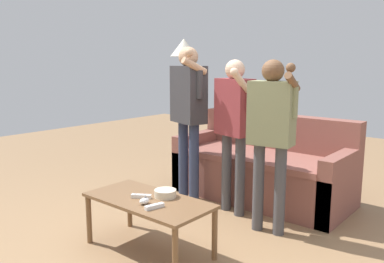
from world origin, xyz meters
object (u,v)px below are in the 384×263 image
object	(u,v)px
floor_lamp	(184,58)
game_remote_wand_near	(141,196)
coffee_table	(148,206)
snack_bowl	(165,193)
player_left	(188,106)
player_center	(234,118)
player_right	(271,126)
game_remote_nunchuk	(144,201)
game_remote_wand_far	(154,206)
couch	(263,169)

from	to	relation	value
floor_lamp	game_remote_wand_near	distance (m)	2.42
game_remote_wand_near	coffee_table	bearing A→B (deg)	22.08
game_remote_wand_near	snack_bowl	bearing A→B (deg)	47.81
coffee_table	game_remote_wand_near	bearing A→B (deg)	-157.92
floor_lamp	player_left	distance (m)	1.11
player_center	player_right	size ratio (longest dim) A/B	1.00
coffee_table	game_remote_nunchuk	size ratio (longest dim) A/B	11.76
game_remote_nunchuk	coffee_table	bearing A→B (deg)	121.82
player_left	player_center	xyz separation A→B (m)	(0.57, 0.02, -0.08)
player_center	game_remote_wand_far	bearing A→B (deg)	-83.35
game_remote_wand_near	game_remote_wand_far	distance (m)	0.26
coffee_table	couch	bearing A→B (deg)	88.63
coffee_table	player_left	size ratio (longest dim) A/B	0.63
player_right	game_remote_wand_near	world-z (taller)	player_right
player_center	player_right	world-z (taller)	player_center
game_remote_nunchuk	floor_lamp	size ratio (longest dim) A/B	0.05
snack_bowl	couch	bearing A→B (deg)	91.12
couch	game_remote_wand_far	xyz separation A→B (m)	(0.14, -1.82, 0.13)
coffee_table	snack_bowl	size ratio (longest dim) A/B	5.94
couch	snack_bowl	bearing A→B (deg)	-88.88
game_remote_wand_far	snack_bowl	bearing A→B (deg)	115.84
floor_lamp	game_remote_wand_far	xyz separation A→B (m)	(1.39, -1.92, -1.09)
game_remote_nunchuk	floor_lamp	world-z (taller)	floor_lamp
snack_bowl	floor_lamp	distance (m)	2.38
couch	game_remote_wand_near	distance (m)	1.73
couch	player_center	xyz separation A→B (m)	(-0.00, -0.59, 0.63)
snack_bowl	player_center	xyz separation A→B (m)	(-0.03, 0.99, 0.49)
player_right	game_remote_nunchuk	bearing A→B (deg)	-115.21
floor_lamp	player_center	bearing A→B (deg)	-29.08
couch	player_right	bearing A→B (deg)	-57.01
snack_bowl	game_remote_nunchuk	world-z (taller)	snack_bowl
snack_bowl	game_remote_wand_far	size ratio (longest dim) A/B	1.12
floor_lamp	player_center	world-z (taller)	floor_lamp
coffee_table	game_remote_wand_near	distance (m)	0.09
couch	game_remote_nunchuk	world-z (taller)	couch
player_left	player_center	size ratio (longest dim) A/B	1.09
couch	game_remote_nunchuk	xyz separation A→B (m)	(0.02, -1.80, 0.14)
game_remote_wand_near	floor_lamp	bearing A→B (deg)	122.21
coffee_table	game_remote_wand_far	bearing A→B (deg)	-31.60
coffee_table	game_remote_wand_far	size ratio (longest dim) A/B	6.65
couch	player_center	world-z (taller)	player_center
player_left	game_remote_wand_far	world-z (taller)	player_left
couch	game_remote_wand_near	size ratio (longest dim) A/B	12.26
couch	snack_bowl	xyz separation A→B (m)	(0.03, -1.59, 0.14)
floor_lamp	player_right	world-z (taller)	floor_lamp
floor_lamp	player_center	size ratio (longest dim) A/B	1.18
game_remote_wand_far	couch	bearing A→B (deg)	94.49
floor_lamp	game_remote_wand_near	xyz separation A→B (m)	(1.15, -1.83, -1.09)
player_left	game_remote_wand_near	world-z (taller)	player_left
coffee_table	game_remote_wand_far	distance (m)	0.23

